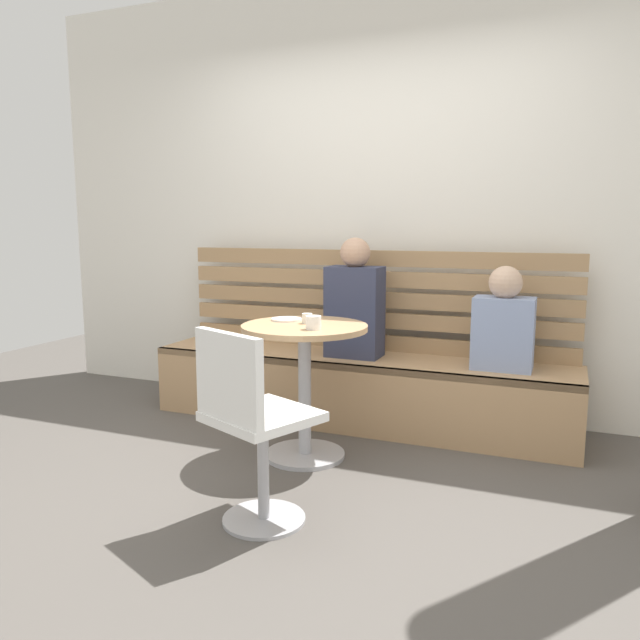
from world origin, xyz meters
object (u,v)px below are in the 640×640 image
Objects in this scene: person_adult at (355,304)px; plate_small at (286,319)px; cup_ceramic_white at (313,323)px; person_child_left at (504,324)px; booth_bench at (357,390)px; cafe_table at (305,365)px; cup_espresso_small at (307,318)px; white_chair at (251,421)px.

person_adult is 0.60m from plate_small.
person_adult reaches higher than cup_ceramic_white.
person_adult is at bearing 179.65° from person_child_left.
plate_small is (-1.12, -0.56, 0.04)m from person_child_left.
cafe_table reaches higher than booth_bench.
cafe_table is at bearing -94.86° from person_adult.
cafe_table is at bearing -85.19° from cup_espresso_small.
person_adult is 4.42× the size of plate_small.
cup_ceramic_white is at bearing -138.14° from person_child_left.
cup_espresso_small is (-0.06, -0.62, -0.01)m from person_adult.
person_adult reaches higher than person_child_left.
cup_espresso_small is (-0.11, 0.85, 0.30)m from white_chair.
cafe_table is at bearing 131.05° from cup_ceramic_white.
white_chair is 0.91m from cup_espresso_small.
white_chair reaches higher than booth_bench.
white_chair is at bearing -88.85° from booth_bench.
plate_small is (-0.23, -0.56, 0.52)m from booth_bench.
cafe_table is 0.71m from person_adult.
person_child_left is at bearing -0.35° from person_adult.
plate_small is (-0.21, -0.56, -0.03)m from person_adult.
person_adult is at bearing 85.14° from cafe_table.
booth_bench is 3.18× the size of white_chair.
cafe_table is 0.87× the size of white_chair.
person_child_left is at bearing 59.69° from white_chair.
plate_small is at bearing 106.06° from white_chair.
person_adult is 1.26× the size of person_child_left.
person_child_left is 10.70× the size of cup_espresso_small.
white_chair reaches higher than cafe_table.
person_child_left reaches higher than white_chair.
cup_ceramic_white is (0.02, -0.78, 0.55)m from booth_bench.
cup_espresso_small is at bearing 122.97° from cup_ceramic_white.
cup_ceramic_white is (0.10, -0.12, 0.26)m from cafe_table.
booth_bench is 33.75× the size of cup_ceramic_white.
person_child_left reaches higher than cafe_table.
cup_ceramic_white reaches higher than cup_espresso_small.
person_child_left is (0.89, -0.01, 0.48)m from booth_bench.
cafe_table is 0.82m from white_chair.
person_child_left is 1.15m from cup_espresso_small.
person_adult reaches higher than booth_bench.
booth_bench is 0.73m from cafe_table.
person_child_left is at bearing 41.86° from cup_ceramic_white.
cafe_table is at bearing 97.61° from white_chair.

